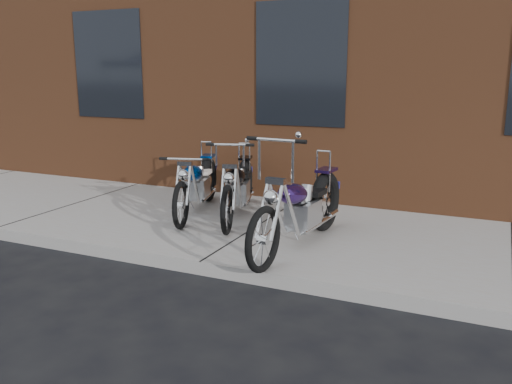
% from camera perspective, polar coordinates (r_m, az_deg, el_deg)
% --- Properties ---
extents(ground, '(120.00, 120.00, 0.00)m').
position_cam_1_polar(ground, '(5.81, -5.91, -8.72)').
color(ground, black).
rests_on(ground, ground).
extents(sidewalk, '(22.00, 3.00, 0.15)m').
position_cam_1_polar(sidewalk, '(7.05, 0.22, -4.11)').
color(sidewalk, gray).
rests_on(sidewalk, ground).
extents(chopper_purple, '(0.57, 2.34, 1.31)m').
position_cam_1_polar(chopper_purple, '(6.09, 4.68, -2.03)').
color(chopper_purple, black).
rests_on(chopper_purple, sidewalk).
extents(chopper_blue, '(0.75, 2.08, 0.93)m').
position_cam_1_polar(chopper_blue, '(7.60, -6.24, 0.63)').
color(chopper_blue, black).
rests_on(chopper_blue, sidewalk).
extents(chopper_third, '(0.79, 2.09, 1.09)m').
position_cam_1_polar(chopper_third, '(7.33, -1.92, 0.28)').
color(chopper_third, black).
rests_on(chopper_third, sidewalk).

